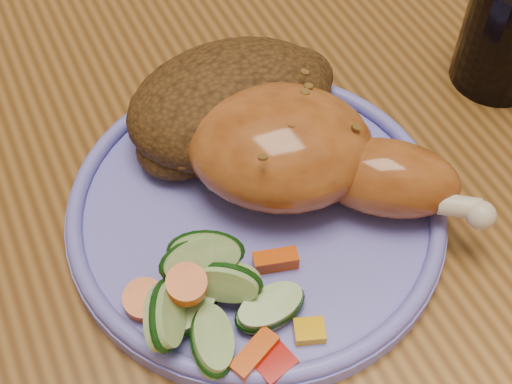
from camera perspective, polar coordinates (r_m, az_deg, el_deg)
dining_table at (r=0.59m, az=-0.43°, el=3.04°), size 0.90×1.40×0.75m
plate at (r=0.44m, az=0.00°, el=-1.64°), size 0.23×0.23×0.01m
plate_rim at (r=0.43m, az=0.00°, el=-0.80°), size 0.23×0.23×0.01m
chicken_leg at (r=0.43m, az=4.00°, el=3.07°), size 0.17×0.17×0.06m
rice_pilaf at (r=0.46m, az=-1.74°, el=7.13°), size 0.15×0.10×0.06m
vegetable_pile at (r=0.39m, az=-3.66°, el=-8.34°), size 0.11×0.10×0.05m
drinking_glass at (r=0.53m, az=19.63°, el=12.04°), size 0.06×0.06×0.09m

